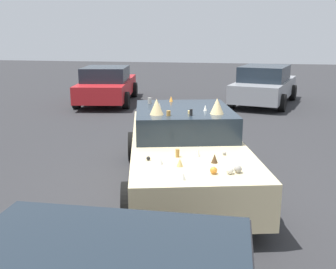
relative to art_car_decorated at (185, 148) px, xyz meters
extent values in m
plane|color=#2D2D30|center=(-0.06, -0.01, -0.66)|extent=(60.00, 60.00, 0.00)
cube|color=beige|center=(-0.06, -0.01, -0.09)|extent=(4.95, 2.88, 0.62)
cube|color=#1E2833|center=(0.24, 0.06, 0.43)|extent=(2.26, 2.07, 0.43)
cylinder|color=black|center=(-1.23, -1.26, -0.36)|extent=(0.65, 0.36, 0.61)
cylinder|color=black|center=(-1.68, 0.52, -0.36)|extent=(0.65, 0.36, 0.61)
cylinder|color=black|center=(1.57, -0.55, -0.36)|extent=(0.65, 0.36, 0.61)
cylinder|color=black|center=(1.12, 1.23, -0.36)|extent=(0.65, 0.36, 0.61)
ellipsoid|color=black|center=(-0.95, -1.17, 0.02)|extent=(0.19, 0.07, 0.15)
ellipsoid|color=black|center=(-0.49, 0.81, -0.18)|extent=(0.12, 0.05, 0.13)
ellipsoid|color=black|center=(-0.25, 0.87, 0.06)|extent=(0.18, 0.06, 0.08)
ellipsoid|color=black|center=(0.97, -0.69, 0.03)|extent=(0.17, 0.06, 0.10)
ellipsoid|color=black|center=(1.55, 1.32, -0.23)|extent=(0.13, 0.05, 0.15)
ellipsoid|color=black|center=(-0.45, -1.05, -0.24)|extent=(0.15, 0.06, 0.11)
ellipsoid|color=black|center=(-1.86, 0.46, -0.25)|extent=(0.16, 0.06, 0.11)
ellipsoid|color=black|center=(0.71, -0.75, -0.26)|extent=(0.15, 0.06, 0.10)
sphere|color=black|center=(-1.47, 0.30, 0.24)|extent=(0.06, 0.06, 0.06)
sphere|color=gray|center=(-1.76, -0.93, 0.26)|extent=(0.10, 0.10, 0.10)
cone|color=silver|center=(-2.14, -0.29, 0.26)|extent=(0.08, 0.08, 0.09)
cone|color=silver|center=(-1.15, -0.36, 0.27)|extent=(0.09, 0.09, 0.11)
sphere|color=gray|center=(-1.02, -0.73, 0.24)|extent=(0.05, 0.05, 0.05)
cone|color=silver|center=(-1.61, 0.10, 0.26)|extent=(0.12, 0.12, 0.09)
cone|color=#51381E|center=(-1.41, -0.61, 0.28)|extent=(0.12, 0.12, 0.13)
sphere|color=silver|center=(-1.82, -0.84, 0.26)|extent=(0.09, 0.09, 0.09)
sphere|color=orange|center=(-1.86, -0.64, 0.26)|extent=(0.09, 0.09, 0.09)
cone|color=tan|center=(-1.65, -0.17, 0.27)|extent=(0.10, 0.10, 0.11)
cylinder|color=#A87A38|center=(-1.25, -0.08, 0.27)|extent=(0.07, 0.07, 0.12)
cylinder|color=gray|center=(0.61, 0.76, 0.70)|extent=(0.10, 0.10, 0.11)
cone|color=black|center=(0.28, 0.53, 0.68)|extent=(0.06, 0.06, 0.07)
cone|color=silver|center=(0.09, -0.33, 0.70)|extent=(0.09, 0.09, 0.10)
cone|color=gray|center=(0.19, 0.48, 0.69)|extent=(0.10, 0.10, 0.10)
cone|color=black|center=(-0.05, 0.55, 0.68)|extent=(0.07, 0.07, 0.06)
cylinder|color=tan|center=(-0.22, -0.11, 0.67)|extent=(0.09, 0.09, 0.05)
cylinder|color=black|center=(-0.36, -0.15, 0.70)|extent=(0.06, 0.06, 0.10)
cone|color=orange|center=(0.94, 0.41, 0.70)|extent=(0.07, 0.07, 0.10)
cylinder|color=#A87A38|center=(-0.44, 0.20, 0.69)|extent=(0.09, 0.09, 0.08)
cone|color=#D8BC7F|center=(-0.14, -0.55, 0.78)|extent=(0.22, 0.22, 0.26)
cone|color=#D8BC7F|center=(-0.39, 0.41, 0.78)|extent=(0.22, 0.22, 0.26)
cube|color=gray|center=(8.80, -1.74, -0.09)|extent=(4.58, 2.67, 0.63)
cube|color=#1E2833|center=(8.63, -1.69, 0.50)|extent=(2.41, 2.02, 0.54)
cylinder|color=black|center=(10.30, -1.20, -0.36)|extent=(0.64, 0.36, 0.60)
cylinder|color=black|center=(9.89, -2.90, -0.36)|extent=(0.64, 0.36, 0.60)
cylinder|color=black|center=(7.71, -0.57, -0.36)|extent=(0.64, 0.36, 0.60)
cylinder|color=black|center=(7.30, -2.27, -0.36)|extent=(0.64, 0.36, 0.60)
cube|color=red|center=(8.02, 4.16, -0.11)|extent=(4.62, 2.39, 0.60)
cube|color=#1E2833|center=(7.73, 4.11, 0.45)|extent=(2.18, 1.86, 0.52)
cylinder|color=black|center=(9.23, 5.24, -0.36)|extent=(0.63, 0.31, 0.61)
cylinder|color=black|center=(9.50, 3.51, -0.36)|extent=(0.63, 0.31, 0.61)
cylinder|color=black|center=(6.53, 4.81, -0.36)|extent=(0.63, 0.31, 0.61)
cylinder|color=black|center=(6.81, 3.08, -0.36)|extent=(0.63, 0.31, 0.61)
camera|label=1|loc=(-6.66, -0.96, 1.93)|focal=43.05mm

